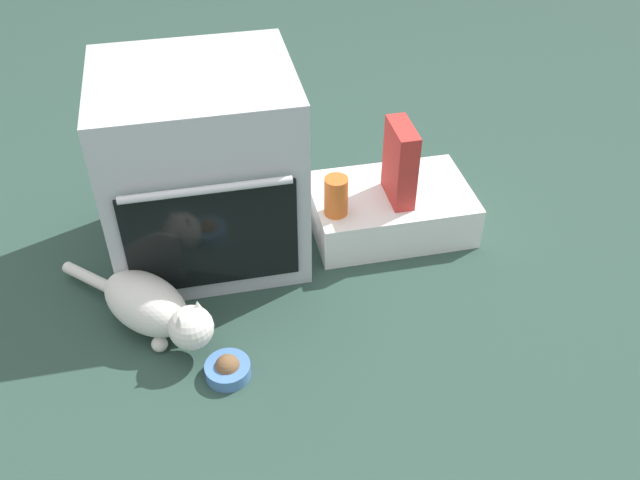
# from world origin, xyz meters

# --- Properties ---
(ground) EXTENTS (8.00, 8.00, 0.00)m
(ground) POSITION_xyz_m (0.00, 0.00, 0.00)
(ground) COLOR #284238
(oven) EXTENTS (0.62, 0.58, 0.66)m
(oven) POSITION_xyz_m (-0.06, 0.45, 0.33)
(oven) COLOR #B7BABF
(oven) RESTS_ON ground
(pantry_cabinet) EXTENTS (0.56, 0.37, 0.16)m
(pantry_cabinet) POSITION_xyz_m (0.58, 0.42, 0.08)
(pantry_cabinet) COLOR white
(pantry_cabinet) RESTS_ON ground
(food_bowl) EXTENTS (0.13, 0.13, 0.07)m
(food_bowl) POSITION_xyz_m (-0.07, -0.15, 0.03)
(food_bowl) COLOR #4C7AB7
(food_bowl) RESTS_ON ground
(cat) EXTENTS (0.47, 0.52, 0.20)m
(cat) POSITION_xyz_m (-0.27, 0.07, 0.10)
(cat) COLOR silver
(cat) RESTS_ON ground
(cereal_box) EXTENTS (0.07, 0.18, 0.28)m
(cereal_box) POSITION_xyz_m (0.59, 0.38, 0.30)
(cereal_box) COLOR #B72D28
(cereal_box) RESTS_ON pantry_cabinet
(sauce_jar) EXTENTS (0.08, 0.08, 0.14)m
(sauce_jar) POSITION_xyz_m (0.36, 0.34, 0.23)
(sauce_jar) COLOR #D16023
(sauce_jar) RESTS_ON pantry_cabinet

